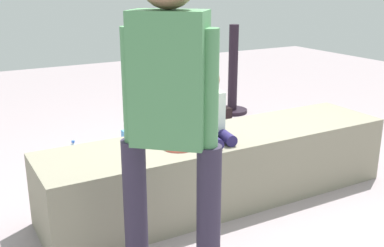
# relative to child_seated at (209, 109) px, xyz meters

# --- Properties ---
(ground_plane) EXTENTS (12.00, 12.00, 0.00)m
(ground_plane) POSITION_rel_child_seated_xyz_m (0.14, 0.04, -0.70)
(ground_plane) COLOR #9D8E93
(concrete_ledge) EXTENTS (2.55, 0.60, 0.49)m
(concrete_ledge) POSITION_rel_child_seated_xyz_m (0.14, 0.04, -0.46)
(concrete_ledge) COLOR gray
(concrete_ledge) RESTS_ON ground_plane
(child_seated) EXTENTS (0.28, 0.33, 0.48)m
(child_seated) POSITION_rel_child_seated_xyz_m (0.00, 0.00, 0.00)
(child_seated) COLOR navy
(child_seated) RESTS_ON concrete_ledge
(adult_standing) EXTENTS (0.39, 0.37, 1.64)m
(adult_standing) POSITION_rel_child_seated_xyz_m (-0.63, -0.69, 0.29)
(adult_standing) COLOR #30293E
(adult_standing) RESTS_ON ground_plane
(cake_plate) EXTENTS (0.22, 0.22, 0.07)m
(cake_plate) POSITION_rel_child_seated_xyz_m (-0.24, -0.04, -0.19)
(cake_plate) COLOR #E0594C
(cake_plate) RESTS_ON concrete_ledge
(gift_bag) EXTENTS (0.19, 0.10, 0.36)m
(gift_bag) POSITION_rel_child_seated_xyz_m (-0.16, 0.94, -0.54)
(gift_bag) COLOR #4C99E0
(gift_bag) RESTS_ON ground_plane
(railing_post) EXTENTS (0.36, 0.36, 1.04)m
(railing_post) POSITION_rel_child_seated_xyz_m (1.49, 1.91, -0.32)
(railing_post) COLOR black
(railing_post) RESTS_ON ground_plane
(water_bottle_near_gift) EXTENTS (0.06, 0.06, 0.19)m
(water_bottle_near_gift) POSITION_rel_child_seated_xyz_m (-0.58, 1.29, -0.62)
(water_bottle_near_gift) COLOR silver
(water_bottle_near_gift) RESTS_ON ground_plane
(party_cup_red) EXTENTS (0.07, 0.07, 0.10)m
(party_cup_red) POSITION_rel_child_seated_xyz_m (-0.43, 0.51, -0.65)
(party_cup_red) COLOR red
(party_cup_red) RESTS_ON ground_plane
(cake_box_white) EXTENTS (0.33, 0.28, 0.13)m
(cake_box_white) POSITION_rel_child_seated_xyz_m (0.86, 0.91, -0.64)
(cake_box_white) COLOR white
(cake_box_white) RESTS_ON ground_plane
(handbag_black_leather) EXTENTS (0.29, 0.13, 0.36)m
(handbag_black_leather) POSITION_rel_child_seated_xyz_m (0.94, 1.37, -0.57)
(handbag_black_leather) COLOR black
(handbag_black_leather) RESTS_ON ground_plane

